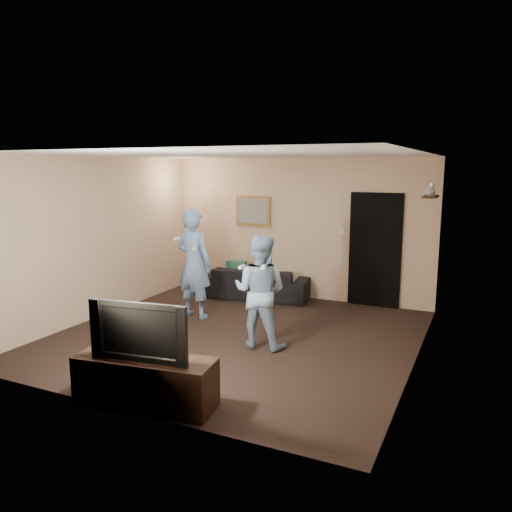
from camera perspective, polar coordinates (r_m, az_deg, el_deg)
The scene contains 19 objects.
ground at distance 7.38m, azimuth -2.23°, elevation -9.10°, with size 5.00×5.00×0.00m, color black.
ceiling at distance 6.97m, azimuth -2.38°, elevation 11.52°, with size 5.00×5.00×0.04m, color silver.
wall_back at distance 9.33m, azimuth 4.79°, elevation 3.13°, with size 5.00×0.04×2.60m, color tan.
wall_front at distance 5.02m, azimuth -15.57°, elevation -3.25°, with size 5.00×0.04×2.60m, color tan.
wall_left at distance 8.50m, azimuth -17.45°, elevation 2.02°, with size 0.04×5.00×2.60m, color tan.
wall_right at distance 6.33m, azimuth 18.23°, elevation -0.67°, with size 0.04×5.00×2.60m, color tan.
sofa at distance 9.38m, azimuth -0.01°, elevation -3.06°, with size 1.98×0.77×0.58m, color black.
throw_pillow at distance 9.52m, azimuth -2.25°, elevation -1.70°, with size 0.39×0.12×0.39m, color #1B5341.
painting_frame at distance 9.62m, azimuth -0.28°, elevation 5.18°, with size 0.72×0.05×0.57m, color olive.
painting_canvas at distance 9.60m, azimuth -0.35°, elevation 5.17°, with size 0.62×0.01×0.47m, color slate.
doorway at distance 8.95m, azimuth 13.43°, elevation 0.65°, with size 0.90×0.06×2.00m, color black.
light_switch at distance 9.05m, azimuth 9.79°, elevation 2.81°, with size 0.08×0.02×0.12m, color silver.
wall_shelf at distance 8.04m, azimuth 19.33°, elevation 6.43°, with size 0.20×0.60×0.03m, color black.
shelf_vase at distance 7.94m, azimuth 19.29°, elevation 7.08°, with size 0.15×0.15×0.16m, color #B2B2B7.
shelf_figurine at distance 8.16m, azimuth 19.47°, elevation 7.21°, with size 0.06×0.06×0.18m, color silver.
tv_console at distance 5.41m, azimuth -12.52°, elevation -13.86°, with size 1.46×0.47×0.52m, color black.
television at distance 5.21m, azimuth -12.76°, elevation -8.15°, with size 1.06×0.14×0.61m, color black.
wii_player_left at distance 8.14m, azimuth -7.10°, elevation -0.87°, with size 0.69×0.54×1.77m.
wii_player_right at distance 6.75m, azimuth 0.46°, elevation -4.05°, with size 0.78×0.62×1.55m.
Camera 1 is at (3.21, -6.19, 2.43)m, focal length 35.00 mm.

